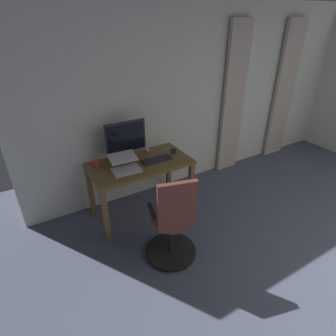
{
  "coord_description": "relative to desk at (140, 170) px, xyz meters",
  "views": [
    {
      "loc": [
        2.54,
        -0.1,
        2.33
      ],
      "look_at": [
        1.28,
        -2.23,
        0.94
      ],
      "focal_mm": 29.26,
      "sensor_mm": 36.0,
      "label": 1
    }
  ],
  "objects": [
    {
      "name": "back_room_partition",
      "position": [
        -1.33,
        -0.48,
        0.63
      ],
      "size": [
        5.47,
        0.1,
        2.53
      ],
      "primitive_type": "cube",
      "color": "silver",
      "rests_on": "ground"
    },
    {
      "name": "curtain_left_panel",
      "position": [
        -2.96,
        -0.37,
        0.52
      ],
      "size": [
        0.43,
        0.06,
        2.31
      ],
      "primitive_type": "cube",
      "color": "beige",
      "rests_on": "ground"
    },
    {
      "name": "curtain_right_panel",
      "position": [
        -1.8,
        -0.37,
        0.52
      ],
      "size": [
        0.39,
        0.06,
        2.31
      ],
      "primitive_type": "cube",
      "color": "beige",
      "rests_on": "ground"
    },
    {
      "name": "desk",
      "position": [
        0.0,
        0.0,
        0.0
      ],
      "size": [
        1.25,
        0.66,
        0.74
      ],
      "color": "brown",
      "rests_on": "ground"
    },
    {
      "name": "office_chair",
      "position": [
        0.08,
        0.92,
        -0.16
      ],
      "size": [
        0.56,
        0.56,
        1.05
      ],
      "rotation": [
        0.0,
        0.0,
        2.89
      ],
      "color": "black",
      "rests_on": "ground"
    },
    {
      "name": "computer_monitor",
      "position": [
        0.07,
        -0.21,
        0.37
      ],
      "size": [
        0.52,
        0.18,
        0.47
      ],
      "color": "#232328",
      "rests_on": "desk"
    },
    {
      "name": "computer_keyboard",
      "position": [
        -0.21,
        0.06,
        0.12
      ],
      "size": [
        0.38,
        0.13,
        0.02
      ],
      "primitive_type": "cube",
      "color": "#232328",
      "rests_on": "desk"
    },
    {
      "name": "laptop",
      "position": [
        0.22,
        0.07,
        0.16
      ],
      "size": [
        0.34,
        0.35,
        0.16
      ],
      "rotation": [
        0.0,
        0.0,
        -0.06
      ],
      "color": "silver",
      "rests_on": "desk"
    },
    {
      "name": "computer_mouse",
      "position": [
        -0.22,
        -0.25,
        0.13
      ],
      "size": [
        0.06,
        0.1,
        0.04
      ],
      "primitive_type": "ellipsoid",
      "color": "silver",
      "rests_on": "desk"
    },
    {
      "name": "cell_phone_face_up",
      "position": [
        -0.52,
        -0.06,
        0.11
      ],
      "size": [
        0.14,
        0.16,
        0.01
      ],
      "primitive_type": "cube",
      "rotation": [
        0.0,
        0.0,
        -0.6
      ],
      "color": "black",
      "rests_on": "desk"
    },
    {
      "name": "mug_coffee",
      "position": [
        0.49,
        -0.16,
        0.16
      ],
      "size": [
        0.12,
        0.08,
        0.1
      ],
      "color": "#CC3D33",
      "rests_on": "desk"
    }
  ]
}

